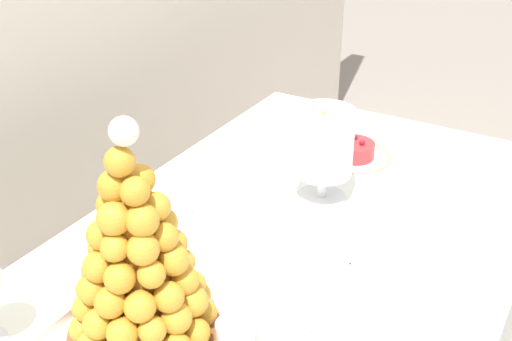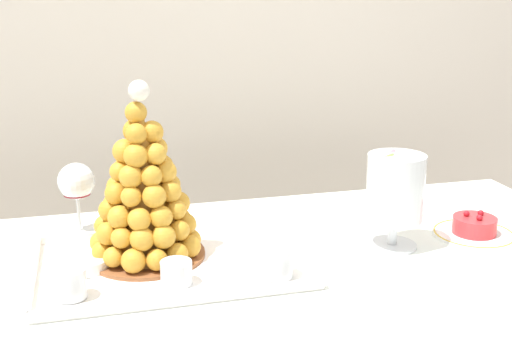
{
  "view_description": "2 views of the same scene",
  "coord_description": "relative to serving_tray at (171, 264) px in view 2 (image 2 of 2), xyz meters",
  "views": [
    {
      "loc": [
        -0.79,
        -0.46,
        1.45
      ],
      "look_at": [
        0.06,
        0.04,
        0.93
      ],
      "focal_mm": 44.59,
      "sensor_mm": 36.0,
      "label": 1
    },
    {
      "loc": [
        -0.31,
        -1.19,
        1.3
      ],
      "look_at": [
        -0.0,
        0.02,
        0.94
      ],
      "focal_mm": 45.7,
      "sensor_mm": 36.0,
      "label": 2
    }
  ],
  "objects": [
    {
      "name": "creme_brulee_ramekin",
      "position": [
        -0.16,
        0.02,
        0.02
      ],
      "size": [
        0.1,
        0.1,
        0.02
      ],
      "color": "white",
      "rests_on": "serving_tray"
    },
    {
      "name": "buffet_table",
      "position": [
        0.18,
        -0.03,
        -0.1
      ],
      "size": [
        1.63,
        0.82,
        0.75
      ],
      "color": "brown",
      "rests_on": "ground_plane"
    },
    {
      "name": "fruit_tart_plate",
      "position": [
        0.69,
        -0.0,
        0.01
      ],
      "size": [
        0.18,
        0.18,
        0.06
      ],
      "color": "white",
      "rests_on": "buffet_table"
    },
    {
      "name": "dessert_cup_centre",
      "position": [
        0.19,
        -0.11,
        0.03
      ],
      "size": [
        0.06,
        0.06,
        0.06
      ],
      "color": "silver",
      "rests_on": "serving_tray"
    },
    {
      "name": "serving_tray",
      "position": [
        0.0,
        0.0,
        0.0
      ],
      "size": [
        0.54,
        0.36,
        0.02
      ],
      "color": "white",
      "rests_on": "buffet_table"
    },
    {
      "name": "macaron_goblet",
      "position": [
        0.48,
        -0.01,
        0.13
      ],
      "size": [
        0.12,
        0.12,
        0.22
      ],
      "color": "white",
      "rests_on": "buffet_table"
    },
    {
      "name": "dessert_cup_mid_left",
      "position": [
        -0.0,
        -0.1,
        0.02
      ],
      "size": [
        0.06,
        0.06,
        0.05
      ],
      "color": "silver",
      "rests_on": "serving_tray"
    },
    {
      "name": "croquembouche",
      "position": [
        -0.04,
        0.05,
        0.15
      ],
      "size": [
        0.24,
        0.24,
        0.37
      ],
      "color": "brown",
      "rests_on": "serving_tray"
    },
    {
      "name": "dessert_cup_left",
      "position": [
        -0.19,
        -0.1,
        0.03
      ],
      "size": [
        0.06,
        0.06,
        0.05
      ],
      "color": "silver",
      "rests_on": "serving_tray"
    },
    {
      "name": "wine_glass",
      "position": [
        -0.18,
        0.25,
        0.11
      ],
      "size": [
        0.08,
        0.08,
        0.16
      ],
      "color": "silver",
      "rests_on": "buffet_table"
    },
    {
      "name": "backdrop_wall",
      "position": [
        0.18,
        0.88,
        0.5
      ],
      "size": [
        4.8,
        0.1,
        2.5
      ],
      "primitive_type": "cube",
      "color": "silver",
      "rests_on": "ground_plane"
    }
  ]
}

